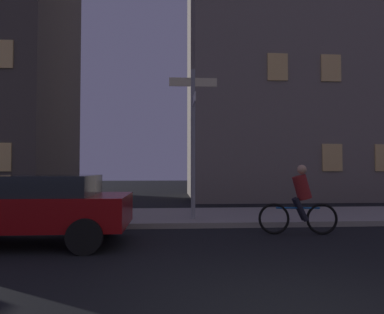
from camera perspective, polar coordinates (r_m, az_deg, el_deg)
The scene contains 5 objects.
sidewalk_kerb at distance 10.56m, azimuth 3.39°, elevation -9.83°, with size 40.00×3.34×0.14m, color gray.
signpost at distance 9.53m, azimuth 0.19°, elevation 4.45°, with size 1.34×1.59×4.14m.
car_side_parked at distance 7.66m, azimuth -24.64°, elevation -7.49°, with size 3.92×2.03×1.38m.
cyclist at distance 8.38m, azimuth 17.51°, elevation -7.15°, with size 1.82×0.36×1.61m.
building_right_block at distance 20.40m, azimuth 14.43°, elevation 21.03°, with size 9.66×6.47×18.91m.
Camera 1 is at (-1.32, -3.17, 1.53)m, focal length 32.07 mm.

